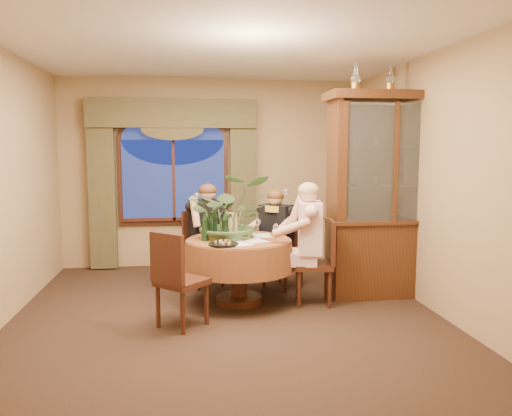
{
  "coord_description": "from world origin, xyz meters",
  "views": [
    {
      "loc": [
        -0.4,
        -5.08,
        1.77
      ],
      "look_at": [
        0.37,
        0.49,
        1.1
      ],
      "focal_mm": 35.0,
      "sensor_mm": 36.0,
      "label": 1
    }
  ],
  "objects": [
    {
      "name": "floor",
      "position": [
        0.0,
        0.0,
        0.0
      ],
      "size": [
        5.0,
        5.0,
        0.0
      ],
      "primitive_type": "plane",
      "color": "black",
      "rests_on": "ground"
    },
    {
      "name": "wall_back",
      "position": [
        0.0,
        2.5,
        1.4
      ],
      "size": [
        4.5,
        0.0,
        4.5
      ],
      "primitive_type": "plane",
      "rotation": [
        1.57,
        0.0,
        0.0
      ],
      "color": "#9C7F59",
      "rests_on": "ground"
    },
    {
      "name": "wall_right",
      "position": [
        2.25,
        0.0,
        1.4
      ],
      "size": [
        0.0,
        5.0,
        5.0
      ],
      "primitive_type": "plane",
      "rotation": [
        1.57,
        0.0,
        -1.57
      ],
      "color": "#9C7F59",
      "rests_on": "ground"
    },
    {
      "name": "ceiling",
      "position": [
        0.0,
        0.0,
        2.8
      ],
      "size": [
        5.0,
        5.0,
        0.0
      ],
      "primitive_type": "plane",
      "rotation": [
        3.14,
        0.0,
        0.0
      ],
      "color": "white",
      "rests_on": "wall_back"
    },
    {
      "name": "window",
      "position": [
        -0.6,
        2.43,
        1.3
      ],
      "size": [
        1.62,
        0.1,
        1.32
      ],
      "primitive_type": null,
      "color": "navy",
      "rests_on": "wall_back"
    },
    {
      "name": "arched_transom",
      "position": [
        -0.6,
        2.43,
        2.08
      ],
      "size": [
        1.6,
        0.06,
        0.44
      ],
      "primitive_type": null,
      "color": "navy",
      "rests_on": "wall_back"
    },
    {
      "name": "drapery_left",
      "position": [
        -1.63,
        2.38,
        1.18
      ],
      "size": [
        0.38,
        0.14,
        2.32
      ],
      "primitive_type": "cube",
      "color": "#454025",
      "rests_on": "floor"
    },
    {
      "name": "drapery_right",
      "position": [
        0.43,
        2.38,
        1.18
      ],
      "size": [
        0.38,
        0.14,
        2.32
      ],
      "primitive_type": "cube",
      "color": "#454025",
      "rests_on": "floor"
    },
    {
      "name": "swag_valance",
      "position": [
        -0.6,
        2.35,
        2.28
      ],
      "size": [
        2.45,
        0.16,
        0.42
      ],
      "primitive_type": null,
      "color": "#454025",
      "rests_on": "wall_back"
    },
    {
      "name": "dining_table",
      "position": [
        0.17,
        0.49,
        0.38
      ],
      "size": [
        1.44,
        1.44,
        0.75
      ],
      "primitive_type": "cylinder",
      "rotation": [
        0.0,
        0.0,
        0.13
      ],
      "color": "maroon",
      "rests_on": "floor"
    },
    {
      "name": "china_cabinet",
      "position": [
        1.97,
        0.59,
        1.21
      ],
      "size": [
        1.49,
        0.59,
        2.43
      ],
      "primitive_type": "cube",
      "color": "#391D0E",
      "rests_on": "floor"
    },
    {
      "name": "oil_lamp_left",
      "position": [
        1.54,
        0.59,
        2.6
      ],
      "size": [
        0.11,
        0.11,
        0.34
      ],
      "primitive_type": null,
      "color": "#A5722D",
      "rests_on": "china_cabinet"
    },
    {
      "name": "oil_lamp_center",
      "position": [
        1.97,
        0.59,
        2.6
      ],
      "size": [
        0.11,
        0.11,
        0.34
      ],
      "primitive_type": null,
      "color": "#A5722D",
      "rests_on": "china_cabinet"
    },
    {
      "name": "oil_lamp_right",
      "position": [
        2.39,
        0.59,
        2.6
      ],
      "size": [
        0.11,
        0.11,
        0.34
      ],
      "primitive_type": null,
      "color": "#A5722D",
      "rests_on": "china_cabinet"
    },
    {
      "name": "chair_right",
      "position": [
        1.01,
        0.34,
        0.48
      ],
      "size": [
        0.49,
        0.49,
        0.96
      ],
      "primitive_type": "cube",
      "rotation": [
        0.0,
        0.0,
        1.4
      ],
      "color": "black",
      "rests_on": "floor"
    },
    {
      "name": "chair_back_right",
      "position": [
        0.79,
        1.05,
        0.48
      ],
      "size": [
        0.59,
        0.59,
        0.96
      ],
      "primitive_type": "cube",
      "rotation": [
        0.0,
        0.0,
        -3.97
      ],
      "color": "black",
      "rests_on": "floor"
    },
    {
      "name": "chair_back",
      "position": [
        -0.2,
        1.28,
        0.48
      ],
      "size": [
        0.56,
        0.56,
        0.96
      ],
      "primitive_type": "cube",
      "rotation": [
        0.0,
        0.0,
        -2.71
      ],
      "color": "black",
      "rests_on": "floor"
    },
    {
      "name": "chair_front_left",
      "position": [
        -0.47,
        -0.19,
        0.48
      ],
      "size": [
        0.59,
        0.59,
        0.96
      ],
      "primitive_type": "cube",
      "rotation": [
        0.0,
        0.0,
        -0.76
      ],
      "color": "black",
      "rests_on": "floor"
    },
    {
      "name": "person_pink",
      "position": [
        0.96,
        0.34,
        0.7
      ],
      "size": [
        0.54,
        0.58,
        1.4
      ],
      "primitive_type": null,
      "rotation": [
        0.0,
        0.0,
        1.38
      ],
      "color": "beige",
      "rests_on": "floor"
    },
    {
      "name": "person_back",
      "position": [
        -0.15,
        1.28,
        0.67
      ],
      "size": [
        0.61,
        0.59,
        1.33
      ],
      "primitive_type": null,
      "rotation": [
        0.0,
        0.0,
        -2.75
      ],
      "color": "black",
      "rests_on": "floor"
    },
    {
      "name": "person_scarf",
      "position": [
        0.72,
        1.14,
        0.63
      ],
      "size": [
        0.61,
        0.61,
        1.26
      ],
      "primitive_type": null,
      "rotation": [
        0.0,
        0.0,
        -3.84
      ],
      "color": "black",
      "rests_on": "floor"
    },
    {
      "name": "stoneware_vase",
      "position": [
        0.1,
        0.58,
        0.9
      ],
      "size": [
        0.16,
        0.16,
        0.29
      ],
      "primitive_type": null,
      "color": "tan",
      "rests_on": "dining_table"
    },
    {
      "name": "centerpiece_plant",
      "position": [
        0.09,
        0.6,
        1.37
      ],
      "size": [
        0.97,
        1.08,
        0.84
      ],
      "primitive_type": "imported",
      "color": "#3B5830",
      "rests_on": "dining_table"
    },
    {
      "name": "olive_bowl",
      "position": [
        0.2,
        0.41,
        0.77
      ],
      "size": [
        0.16,
        0.16,
        0.05
      ],
      "primitive_type": "imported",
      "color": "#495328",
      "rests_on": "dining_table"
    },
    {
      "name": "cheese_platter",
      "position": [
        -0.03,
        0.12,
        0.76
      ],
      "size": [
        0.32,
        0.32,
        0.02
      ],
      "primitive_type": "cylinder",
      "color": "black",
      "rests_on": "dining_table"
    },
    {
      "name": "wine_bottle_0",
      "position": [
        0.01,
        0.4,
        0.92
      ],
      "size": [
        0.07,
        0.07,
        0.33
      ],
      "primitive_type": "cylinder",
      "color": "black",
      "rests_on": "dining_table"
    },
    {
      "name": "wine_bottle_1",
      "position": [
        -0.1,
        0.63,
        0.92
      ],
      "size": [
        0.07,
        0.07,
        0.33
      ],
      "primitive_type": "cylinder",
      "color": "black",
      "rests_on": "dining_table"
    },
    {
      "name": "wine_bottle_2",
      "position": [
        -0.19,
        0.54,
        0.92
      ],
      "size": [
        0.07,
        0.07,
        0.33
      ],
      "primitive_type": "cylinder",
      "color": "tan",
      "rests_on": "dining_table"
    },
    {
      "name": "wine_bottle_3",
      "position": [
        -0.21,
        0.41,
        0.92
      ],
      "size": [
        0.07,
        0.07,
        0.33
      ],
      "primitive_type": "cylinder",
      "color": "black",
      "rests_on": "dining_table"
    },
    {
      "name": "wine_bottle_4",
      "position": [
        -0.15,
        0.5,
        0.92
      ],
      "size": [
        0.07,
        0.07,
        0.33
      ],
      "primitive_type": "cylinder",
      "color": "black",
      "rests_on": "dining_table"
    },
    {
      "name": "tasting_paper_0",
      "position": [
        0.33,
        0.32,
        0.75
      ],
      "size": [
        0.3,
        0.35,
        0.0
      ],
      "primitive_type": "cube",
      "rotation": [
        0.0,
        0.0,
        0.36
      ],
      "color": "white",
      "rests_on": "dining_table"
    },
    {
      "name": "tasting_paper_1",
      "position": [
        0.46,
        0.65,
        0.75
      ],
      "size": [
        0.21,
        0.3,
        0.0
      ],
      "primitive_type": "cube",
      "rotation": [
        0.0,
        0.0,
        -0.01
      ],
      "color": "white",
      "rests_on": "dining_table"
    },
    {
      "name": "tasting_paper_2",
      "position": [
        0.14,
        0.17,
        0.75
      ],
      "size": [
        0.3,
        0.36,
        0.0
      ],
      "primitive_type": "cube",
      "rotation": [
        0.0,
        0.0,
        0.37
      ],
      "color": "white",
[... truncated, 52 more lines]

